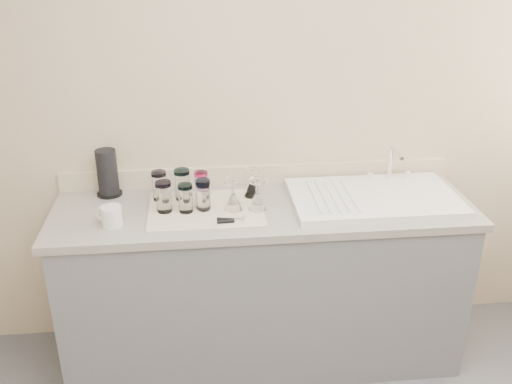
{
  "coord_description": "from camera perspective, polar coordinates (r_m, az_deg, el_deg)",
  "views": [
    {
      "loc": [
        -0.3,
        -1.29,
        2.12
      ],
      "look_at": [
        -0.04,
        1.15,
        1.0
      ],
      "focal_mm": 40.0,
      "sensor_mm": 36.0,
      "label": 1
    }
  ],
  "objects": [
    {
      "name": "tumbler_purple",
      "position": [
        2.85,
        -5.5,
        0.73
      ],
      "size": [
        0.07,
        0.07,
        0.14
      ],
      "color": "white",
      "rests_on": "dish_towel"
    },
    {
      "name": "can_opener",
      "position": [
        2.62,
        -2.49,
        -2.86
      ],
      "size": [
        0.13,
        0.05,
        0.02
      ],
      "color": "silver",
      "rests_on": "dish_towel"
    },
    {
      "name": "tumbler_cyan",
      "position": [
        2.84,
        -7.38,
        0.77
      ],
      "size": [
        0.08,
        0.08,
        0.16
      ],
      "color": "white",
      "rests_on": "dish_towel"
    },
    {
      "name": "tumbler_lavender",
      "position": [
        2.72,
        -5.26,
        -0.59
      ],
      "size": [
        0.06,
        0.06,
        0.12
      ],
      "color": "white",
      "rests_on": "dish_towel"
    },
    {
      "name": "dish_towel",
      "position": [
        2.76,
        -5.02,
        -1.72
      ],
      "size": [
        0.55,
        0.42,
        0.01
      ],
      "primitive_type": "cube",
      "color": "white",
      "rests_on": "counter_unit"
    },
    {
      "name": "tumbler_magenta",
      "position": [
        2.73,
        -9.2,
        -0.44
      ],
      "size": [
        0.08,
        0.08,
        0.15
      ],
      "color": "white",
      "rests_on": "dish_towel"
    },
    {
      "name": "room_envelope",
      "position": [
        1.44,
        6.56,
        1.34
      ],
      "size": [
        3.54,
        3.5,
        2.52
      ],
      "color": "#55555A",
      "rests_on": "ground"
    },
    {
      "name": "counter_unit",
      "position": [
        3.02,
        0.75,
        -9.1
      ],
      "size": [
        2.06,
        0.62,
        0.9
      ],
      "color": "slate",
      "rests_on": "ground"
    },
    {
      "name": "white_mug",
      "position": [
        2.67,
        -14.31,
        -2.36
      ],
      "size": [
        0.14,
        0.12,
        0.1
      ],
      "color": "silver",
      "rests_on": "counter_unit"
    },
    {
      "name": "goblet_front_left",
      "position": [
        2.72,
        -2.28,
        -0.78
      ],
      "size": [
        0.09,
        0.09,
        0.15
      ],
      "color": "white",
      "rests_on": "dish_towel"
    },
    {
      "name": "goblet_back_right",
      "position": [
        2.86,
        -0.4,
        0.48
      ],
      "size": [
        0.08,
        0.08,
        0.14
      ],
      "color": "white",
      "rests_on": "dish_towel"
    },
    {
      "name": "goblet_front_right",
      "position": [
        2.72,
        0.12,
        -0.74
      ],
      "size": [
        0.09,
        0.09,
        0.15
      ],
      "color": "white",
      "rests_on": "dish_towel"
    },
    {
      "name": "tumbler_teal",
      "position": [
        2.85,
        -9.63,
        0.65
      ],
      "size": [
        0.07,
        0.07,
        0.15
      ],
      "color": "white",
      "rests_on": "dish_towel"
    },
    {
      "name": "tumbler_extra",
      "position": [
        2.74,
        -5.32,
        -0.19
      ],
      "size": [
        0.07,
        0.07,
        0.15
      ],
      "color": "white",
      "rests_on": "dish_towel"
    },
    {
      "name": "sink_unit",
      "position": [
        2.9,
        11.7,
        -0.51
      ],
      "size": [
        0.82,
        0.5,
        0.22
      ],
      "color": "white",
      "rests_on": "counter_unit"
    },
    {
      "name": "paper_towel_roll",
      "position": [
        2.96,
        -14.63,
        1.82
      ],
      "size": [
        0.13,
        0.13,
        0.24
      ],
      "color": "black",
      "rests_on": "counter_unit"
    },
    {
      "name": "tumbler_blue",
      "position": [
        2.71,
        -7.06,
        -0.6
      ],
      "size": [
        0.07,
        0.07,
        0.14
      ],
      "color": "white",
      "rests_on": "dish_towel"
    }
  ]
}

